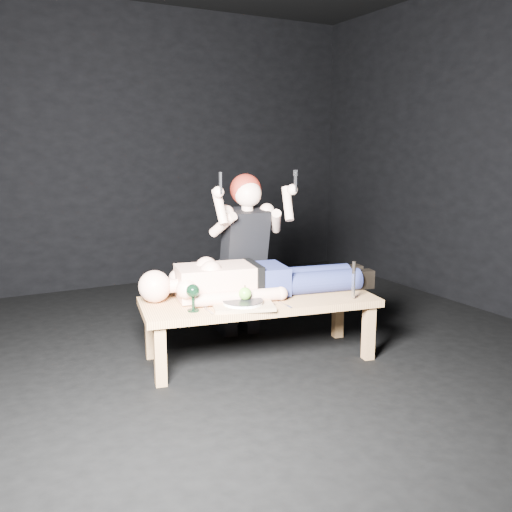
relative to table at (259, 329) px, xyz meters
name	(u,v)px	position (x,y,z in m)	size (l,w,h in m)	color
ground	(243,352)	(-0.06, 0.15, -0.23)	(5.00, 5.00, 0.00)	black
back_wall	(141,148)	(-0.06, 2.65, 1.27)	(5.00, 5.00, 0.00)	black
table	(259,329)	(0.00, 0.00, 0.00)	(1.66, 0.62, 0.45)	tan
lying_man	(262,275)	(0.07, 0.10, 0.37)	(1.81, 0.55, 0.29)	#D9A388
kneeling_woman	(241,254)	(0.11, 0.51, 0.45)	(0.72, 0.81, 1.35)	black
serving_tray	(243,305)	(-0.20, -0.14, 0.24)	(0.40, 0.29, 0.02)	tan
plate	(243,302)	(-0.20, -0.14, 0.26)	(0.27, 0.27, 0.02)	white
apple	(245,294)	(-0.18, -0.13, 0.31)	(0.09, 0.09, 0.09)	green
goblet	(193,298)	(-0.53, -0.07, 0.32)	(0.09, 0.09, 0.18)	black
fork_flat	(208,310)	(-0.44, -0.11, 0.23)	(0.02, 0.18, 0.01)	#B2B2B7
knife_flat	(285,305)	(0.08, -0.23, 0.23)	(0.02, 0.18, 0.01)	#B2B2B7
spoon_flat	(267,302)	(0.00, -0.11, 0.23)	(0.02, 0.18, 0.01)	#B2B2B7
carving_knife	(354,280)	(0.59, -0.32, 0.36)	(0.03, 0.04, 0.27)	#B2B2B7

